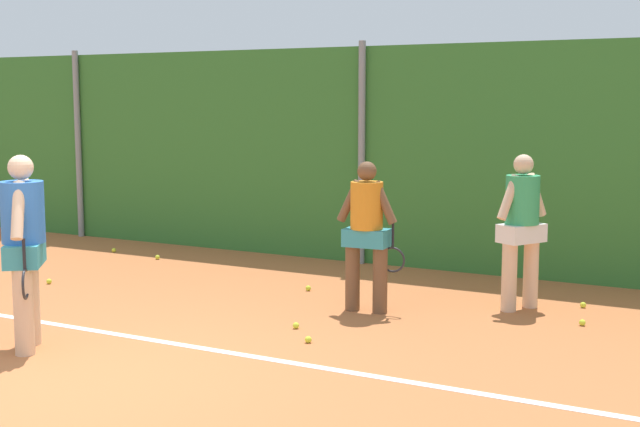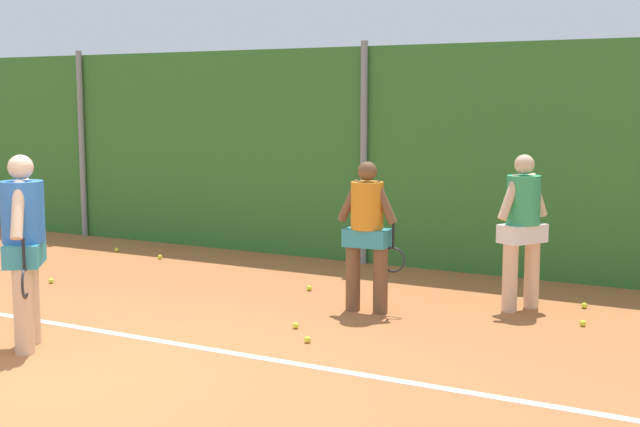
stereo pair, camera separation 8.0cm
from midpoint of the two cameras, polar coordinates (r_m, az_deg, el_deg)
name	(u,v)px [view 2 (the right image)]	position (r m, az deg, el deg)	size (l,w,h in m)	color
ground_plane	(191,329)	(8.93, -8.25, -7.56)	(28.08, 28.08, 0.00)	#B76638
hedge_fence_backdrop	(369,156)	(12.28, 3.44, 3.83)	(18.25, 0.25, 3.05)	#33702D
fence_post_left	(82,145)	(15.14, -15.28, 4.41)	(0.10, 0.10, 3.12)	gray
fence_post_center	(364,154)	(12.12, 3.09, 3.95)	(0.10, 0.10, 3.12)	gray
court_baseline_paint	(160,341)	(8.56, -10.26, -8.26)	(13.34, 0.10, 0.01)	white
player_foreground_near	(24,241)	(8.41, -18.68, -1.74)	(0.61, 0.65, 1.82)	beige
player_midcourt	(367,228)	(9.40, 3.38, -0.98)	(0.77, 0.35, 1.65)	brown
player_backcourt_far	(523,223)	(9.74, 13.44, -0.63)	(0.50, 0.65, 1.72)	beige
tennis_ball_0	(307,340)	(8.36, -0.55, -8.31)	(0.07, 0.07, 0.07)	#CCDB33
tennis_ball_1	(583,323)	(9.36, 17.17, -6.92)	(0.07, 0.07, 0.07)	#CCDB33
tennis_ball_2	(584,306)	(10.14, 17.24, -5.81)	(0.07, 0.07, 0.07)	#CCDB33
tennis_ball_3	(309,288)	(10.56, -0.49, -4.94)	(0.07, 0.07, 0.07)	#CCDB33
tennis_ball_5	(117,250)	(13.56, -13.09, -2.35)	(0.07, 0.07, 0.07)	#CCDB33
tennis_ball_6	(51,281)	(11.48, -17.11, -4.27)	(0.07, 0.07, 0.07)	#CCDB33
tennis_ball_7	(160,257)	(12.83, -10.33, -2.83)	(0.07, 0.07, 0.07)	#CCDB33
tennis_ball_8	(296,325)	(8.86, -1.35, -7.39)	(0.07, 0.07, 0.07)	#CCDB33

